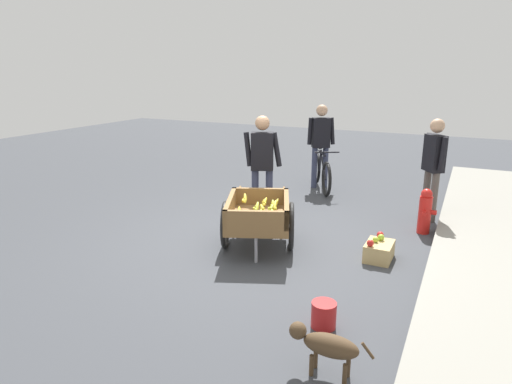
% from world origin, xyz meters
% --- Properties ---
extents(ground_plane, '(24.00, 24.00, 0.00)m').
position_xyz_m(ground_plane, '(0.00, 0.00, 0.00)').
color(ground_plane, '#3D3F44').
extents(fruit_cart, '(1.81, 1.33, 0.72)m').
position_xyz_m(fruit_cart, '(0.13, 0.12, 0.44)').
color(fruit_cart, olive).
rests_on(fruit_cart, ground).
extents(vendor_person, '(0.32, 0.56, 1.65)m').
position_xyz_m(vendor_person, '(-0.93, -0.32, 0.99)').
color(vendor_person, '#333851').
rests_on(vendor_person, ground).
extents(bicycle, '(1.48, 0.87, 0.85)m').
position_xyz_m(bicycle, '(-3.12, -0.06, 0.35)').
color(bicycle, black).
rests_on(bicycle, ground).
extents(cyclist_person, '(0.34, 0.50, 1.66)m').
position_xyz_m(cyclist_person, '(-3.26, -0.14, 1.00)').
color(cyclist_person, '#333851').
rests_on(cyclist_person, ground).
extents(dog, '(0.19, 0.67, 0.40)m').
position_xyz_m(dog, '(2.22, 1.70, 0.27)').
color(dog, '#4C3823').
rests_on(dog, ground).
extents(fire_hydrant, '(0.25, 0.25, 0.67)m').
position_xyz_m(fire_hydrant, '(-1.43, 2.05, 0.33)').
color(fire_hydrant, red).
rests_on(fire_hydrant, ground).
extents(plastic_bucket, '(0.23, 0.23, 0.25)m').
position_xyz_m(plastic_bucket, '(1.58, 1.49, 0.12)').
color(plastic_bucket, '#B21E1E').
rests_on(plastic_bucket, ground).
extents(apple_crate, '(0.44, 0.32, 0.31)m').
position_xyz_m(apple_crate, '(-0.19, 1.65, 0.12)').
color(apple_crate, tan).
rests_on(apple_crate, ground).
extents(bystander_person, '(0.44, 0.37, 1.60)m').
position_xyz_m(bystander_person, '(-2.08, 2.05, 0.96)').
color(bystander_person, '#4C4742').
rests_on(bystander_person, ground).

